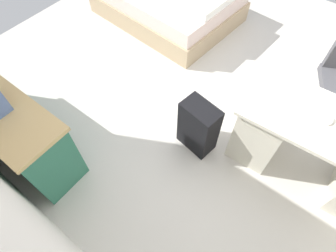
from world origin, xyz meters
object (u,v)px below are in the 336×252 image
at_px(computer_mouse, 330,120).
at_px(desk, 317,148).
at_px(bed, 169,1).
at_px(suitcase_black, 198,127).

bearing_deg(computer_mouse, desk, 172.25).
bearing_deg(bed, suitcase_black, 134.72).
bearing_deg(suitcase_black, desk, -149.44).
height_order(bed, computer_mouse, computer_mouse).
distance_m(suitcase_black, computer_mouse, 1.10).
distance_m(bed, computer_mouse, 2.83).
bearing_deg(desk, suitcase_black, 21.67).
distance_m(desk, bed, 2.85).
relative_size(desk, bed, 0.73).
bearing_deg(computer_mouse, bed, -28.40).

